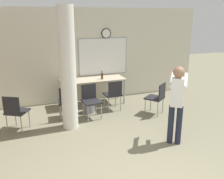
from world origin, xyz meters
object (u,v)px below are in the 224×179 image
object	(u,v)px
bottle_on_table	(102,76)
chair_table_right	(113,93)
folding_table	(93,81)
chair_near_pillar	(15,110)
chair_table_left	(67,100)
person_playing_side	(177,99)
chair_table_front	(91,99)
chair_mid_room	(157,96)

from	to	relation	value
bottle_on_table	chair_table_right	world-z (taller)	bottle_on_table
bottle_on_table	chair_table_right	xyz separation A→B (m)	(0.13, -0.61, -0.36)
folding_table	chair_near_pillar	world-z (taller)	chair_near_pillar
chair_table_left	chair_table_right	distance (m)	1.32
folding_table	chair_table_left	xyz separation A→B (m)	(-0.93, -0.85, -0.21)
chair_near_pillar	bottle_on_table	bearing A→B (deg)	24.13
chair_table_right	person_playing_side	xyz separation A→B (m)	(0.55, -2.18, 0.45)
chair_table_front	person_playing_side	distance (m)	2.34
chair_table_left	folding_table	bearing A→B (deg)	42.53
bottle_on_table	chair_table_front	world-z (taller)	bottle_on_table
bottle_on_table	chair_table_front	bearing A→B (deg)	-123.91
bottle_on_table	chair_near_pillar	bearing A→B (deg)	-155.87
chair_table_front	chair_mid_room	world-z (taller)	same
folding_table	chair_mid_room	distance (m)	1.95
bottle_on_table	chair_table_left	bearing A→B (deg)	-146.92
chair_table_right	chair_mid_room	xyz separation A→B (m)	(1.00, -0.67, 0.00)
chair_mid_room	person_playing_side	xyz separation A→B (m)	(-0.44, -1.51, 0.45)
chair_mid_room	person_playing_side	size ratio (longest dim) A/B	0.53
chair_near_pillar	chair_table_right	xyz separation A→B (m)	(2.54, 0.47, 0.00)
chair_table_left	person_playing_side	world-z (taller)	person_playing_side
bottle_on_table	chair_mid_room	size ratio (longest dim) A/B	0.29
folding_table	chair_table_right	size ratio (longest dim) A/B	2.17
chair_table_left	chair_mid_room	size ratio (longest dim) A/B	1.00
chair_table_left	person_playing_side	xyz separation A→B (m)	(1.87, -2.02, 0.45)
chair_table_left	chair_mid_room	bearing A→B (deg)	-12.37
bottle_on_table	chair_near_pillar	distance (m)	2.67
person_playing_side	bottle_on_table	bearing A→B (deg)	103.72
chair_near_pillar	person_playing_side	distance (m)	3.57
folding_table	person_playing_side	size ratio (longest dim) A/B	1.16
folding_table	chair_near_pillar	xyz separation A→B (m)	(-2.16, -1.16, -0.21)
chair_near_pillar	person_playing_side	xyz separation A→B (m)	(3.10, -1.71, 0.45)
folding_table	chair_table_left	world-z (taller)	chair_table_left
chair_table_front	chair_table_right	size ratio (longest dim) A/B	1.00
chair_table_left	chair_table_right	size ratio (longest dim) A/B	1.00
folding_table	chair_mid_room	world-z (taller)	chair_mid_room
folding_table	chair_table_right	world-z (taller)	chair_table_right
chair_table_right	person_playing_side	bearing A→B (deg)	-75.71
folding_table	bottle_on_table	bearing A→B (deg)	-17.55
folding_table	chair_table_left	bearing A→B (deg)	-137.47
chair_mid_room	folding_table	bearing A→B (deg)	135.41
bottle_on_table	person_playing_side	xyz separation A→B (m)	(0.68, -2.79, 0.09)
chair_near_pillar	chair_mid_room	bearing A→B (deg)	-3.16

